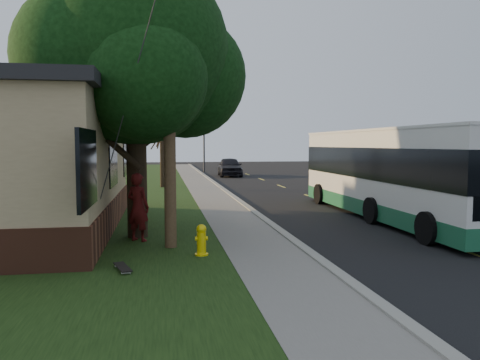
% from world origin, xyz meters
% --- Properties ---
extents(ground, '(120.00, 120.00, 0.00)m').
position_xyz_m(ground, '(0.00, 0.00, 0.00)').
color(ground, black).
rests_on(ground, ground).
extents(road, '(8.00, 80.00, 0.01)m').
position_xyz_m(road, '(4.00, 10.00, 0.01)').
color(road, black).
rests_on(road, ground).
extents(curb, '(0.25, 80.00, 0.12)m').
position_xyz_m(curb, '(0.00, 10.00, 0.06)').
color(curb, gray).
rests_on(curb, ground).
extents(sidewalk, '(2.00, 80.00, 0.08)m').
position_xyz_m(sidewalk, '(-1.00, 10.00, 0.04)').
color(sidewalk, slate).
rests_on(sidewalk, ground).
extents(grass_verge, '(5.00, 80.00, 0.07)m').
position_xyz_m(grass_verge, '(-4.50, 10.00, 0.04)').
color(grass_verge, black).
rests_on(grass_verge, ground).
extents(fire_hydrant, '(0.32, 0.32, 0.74)m').
position_xyz_m(fire_hydrant, '(-2.60, 0.00, 0.43)').
color(fire_hydrant, yellow).
rests_on(fire_hydrant, grass_verge).
extents(utility_pole, '(2.86, 3.21, 9.07)m').
position_xyz_m(utility_pole, '(-3.31, 0.99, 4.63)').
color(utility_pole, '#473321').
rests_on(utility_pole, ground).
extents(leafy_tree, '(6.30, 6.00, 7.80)m').
position_xyz_m(leafy_tree, '(-4.17, 2.65, 5.17)').
color(leafy_tree, black).
rests_on(leafy_tree, grass_verge).
extents(bare_tree_near, '(1.38, 1.21, 4.31)m').
position_xyz_m(bare_tree_near, '(-3.50, 18.00, 2.15)').
color(bare_tree_near, black).
rests_on(bare_tree_near, grass_verge).
extents(bare_tree_far, '(1.38, 1.21, 4.03)m').
position_xyz_m(bare_tree_far, '(-3.00, 30.00, 2.00)').
color(bare_tree_far, black).
rests_on(bare_tree_far, grass_verge).
extents(traffic_signal, '(0.18, 0.22, 5.50)m').
position_xyz_m(traffic_signal, '(0.50, 34.00, 3.16)').
color(traffic_signal, '#2D2D30').
rests_on(traffic_signal, ground).
extents(transit_bus, '(2.74, 11.90, 3.22)m').
position_xyz_m(transit_bus, '(4.71, 4.75, 1.72)').
color(transit_bus, silver).
rests_on(transit_bus, ground).
extents(skateboarder, '(0.81, 0.75, 1.85)m').
position_xyz_m(skateboarder, '(-4.15, 1.91, 1.00)').
color(skateboarder, '#480E0E').
rests_on(skateboarder, grass_verge).
extents(skateboard_main, '(0.46, 0.89, 0.08)m').
position_xyz_m(skateboard_main, '(-4.33, -1.06, 0.13)').
color(skateboard_main, black).
rests_on(skateboard_main, grass_verge).
extents(dumpster, '(2.05, 1.88, 1.47)m').
position_xyz_m(dumpster, '(-8.33, 9.77, 0.78)').
color(dumpster, black).
rests_on(dumpster, building_lot).
extents(distant_car, '(2.17, 4.77, 1.59)m').
position_xyz_m(distant_car, '(2.13, 28.01, 0.79)').
color(distant_car, black).
rests_on(distant_car, ground).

